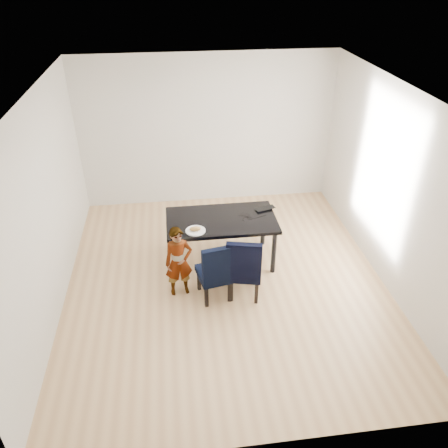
{
  "coord_description": "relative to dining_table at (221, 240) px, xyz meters",
  "views": [
    {
      "loc": [
        -0.66,
        -4.88,
        4.06
      ],
      "look_at": [
        0.0,
        0.2,
        0.85
      ],
      "focal_mm": 35.0,
      "sensor_mm": 36.0,
      "label": 1
    }
  ],
  "objects": [
    {
      "name": "cable_tangle",
      "position": [
        0.37,
        -0.04,
        0.38
      ],
      "size": [
        0.18,
        0.18,
        0.01
      ],
      "primitive_type": "torus",
      "rotation": [
        0.0,
        0.0,
        0.35
      ],
      "color": "black",
      "rests_on": "dining_table"
    },
    {
      "name": "child",
      "position": [
        -0.66,
        -0.65,
        0.15
      ],
      "size": [
        0.41,
        0.3,
        1.04
      ],
      "primitive_type": "imported",
      "rotation": [
        0.0,
        0.0,
        0.15
      ],
      "color": "#FF4215",
      "rests_on": "floor"
    },
    {
      "name": "ceiling",
      "position": [
        0.0,
        -0.5,
        2.33
      ],
      "size": [
        4.5,
        5.0,
        0.01
      ],
      "primitive_type": "cube",
      "color": "white",
      "rests_on": "wall_back"
    },
    {
      "name": "wall_front",
      "position": [
        0.0,
        -3.0,
        0.98
      ],
      "size": [
        4.5,
        0.01,
        2.7
      ],
      "primitive_type": "cube",
      "color": "silver",
      "rests_on": "ground"
    },
    {
      "name": "floor",
      "position": [
        0.0,
        -0.5,
        -0.38
      ],
      "size": [
        4.5,
        5.0,
        0.01
      ],
      "primitive_type": "cube",
      "color": "tan",
      "rests_on": "ground"
    },
    {
      "name": "wall_left",
      "position": [
        -2.25,
        -0.5,
        0.98
      ],
      "size": [
        0.01,
        5.0,
        2.7
      ],
      "primitive_type": "cube",
      "color": "white",
      "rests_on": "ground"
    },
    {
      "name": "plate",
      "position": [
        -0.4,
        -0.28,
        0.38
      ],
      "size": [
        0.35,
        0.35,
        0.02
      ],
      "primitive_type": "cylinder",
      "rotation": [
        0.0,
        0.0,
        -0.33
      ],
      "color": "white",
      "rests_on": "dining_table"
    },
    {
      "name": "laptop",
      "position": [
        0.68,
        0.24,
        0.39
      ],
      "size": [
        0.35,
        0.27,
        0.02
      ],
      "primitive_type": "imported",
      "rotation": [
        0.0,
        0.0,
        3.42
      ],
      "color": "black",
      "rests_on": "dining_table"
    },
    {
      "name": "sandwich",
      "position": [
        -0.4,
        -0.29,
        0.42
      ],
      "size": [
        0.17,
        0.1,
        0.06
      ],
      "primitive_type": "ellipsoid",
      "rotation": [
        0.0,
        0.0,
        -0.19
      ],
      "color": "#B1813F",
      "rests_on": "plate"
    },
    {
      "name": "wall_back",
      "position": [
        0.0,
        2.0,
        0.98
      ],
      "size": [
        4.5,
        0.01,
        2.7
      ],
      "primitive_type": "cube",
      "color": "silver",
      "rests_on": "ground"
    },
    {
      "name": "chair_left",
      "position": [
        -0.19,
        -0.78,
        0.08
      ],
      "size": [
        0.52,
        0.53,
        0.91
      ],
      "primitive_type": "cube",
      "rotation": [
        0.0,
        0.0,
        0.19
      ],
      "color": "black",
      "rests_on": "floor"
    },
    {
      "name": "dining_table",
      "position": [
        0.0,
        0.0,
        0.0
      ],
      "size": [
        1.6,
        0.9,
        0.75
      ],
      "primitive_type": "cube",
      "color": "black",
      "rests_on": "floor"
    },
    {
      "name": "wall_right",
      "position": [
        2.25,
        -0.5,
        0.98
      ],
      "size": [
        0.01,
        5.0,
        2.7
      ],
      "primitive_type": "cube",
      "color": "white",
      "rests_on": "ground"
    },
    {
      "name": "chair_right",
      "position": [
        0.21,
        -0.78,
        0.1
      ],
      "size": [
        0.56,
        0.57,
        0.96
      ],
      "primitive_type": "cube",
      "rotation": [
        0.0,
        0.0,
        -0.23
      ],
      "color": "black",
      "rests_on": "floor"
    }
  ]
}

